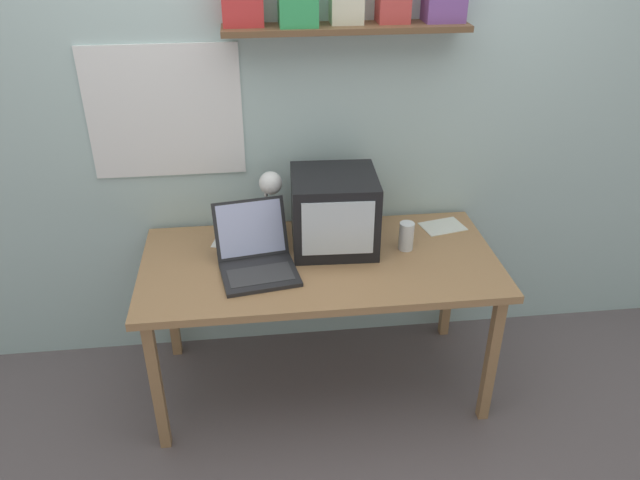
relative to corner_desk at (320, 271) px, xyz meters
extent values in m
plane|color=#675C5F|center=(0.00, 0.00, -0.65)|extent=(12.00, 12.00, 0.00)
cube|color=silver|center=(0.00, 0.43, 0.65)|extent=(5.60, 0.06, 2.60)
cube|color=white|center=(-0.64, 0.39, 0.62)|extent=(0.67, 0.01, 0.59)
cube|color=brown|center=(0.15, 0.31, 0.98)|extent=(1.02, 0.18, 0.02)
cube|color=#2F9B55|center=(-0.05, 0.32, 1.09)|extent=(0.16, 0.16, 0.19)
cube|color=#A7794E|center=(0.00, 0.00, 0.04)|extent=(1.56, 0.75, 0.03)
cube|color=#A7794E|center=(-0.72, -0.31, -0.31)|extent=(0.04, 0.05, 0.67)
cube|color=#A7794E|center=(0.72, -0.31, -0.31)|extent=(0.04, 0.05, 0.67)
cube|color=#A7794E|center=(-0.72, 0.31, -0.31)|extent=(0.04, 0.05, 0.67)
cube|color=#A7794E|center=(0.72, 0.31, -0.31)|extent=(0.04, 0.05, 0.67)
cube|color=black|center=(0.08, 0.13, 0.23)|extent=(0.39, 0.37, 0.34)
cube|color=silver|center=(0.07, -0.05, 0.24)|extent=(0.30, 0.02, 0.25)
cube|color=#232326|center=(-0.27, -0.10, 0.07)|extent=(0.35, 0.30, 0.02)
cube|color=#38383A|center=(-0.26, -0.12, 0.08)|extent=(0.28, 0.18, 0.00)
cube|color=#232326|center=(-0.29, 0.08, 0.19)|extent=(0.33, 0.16, 0.24)
cube|color=#AFB7E4|center=(-0.29, 0.08, 0.19)|extent=(0.29, 0.14, 0.21)
cylinder|color=white|center=(-0.22, 0.27, 0.07)|extent=(0.11, 0.11, 0.01)
cylinder|color=white|center=(-0.22, 0.27, 0.21)|extent=(0.02, 0.02, 0.27)
sphere|color=white|center=(-0.20, 0.21, 0.34)|extent=(0.10, 0.10, 0.10)
cylinder|color=white|center=(0.40, 0.05, 0.12)|extent=(0.07, 0.07, 0.13)
cylinder|color=#CC3D47|center=(0.40, 0.05, 0.11)|extent=(0.06, 0.06, 0.09)
cube|color=silver|center=(0.62, 0.23, 0.06)|extent=(0.22, 0.18, 0.00)
cube|color=white|center=(-0.37, 0.21, 0.06)|extent=(0.22, 0.19, 0.00)
camera|label=1|loc=(-0.27, -2.32, 1.49)|focal=35.00mm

